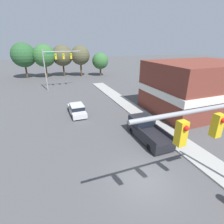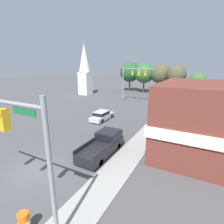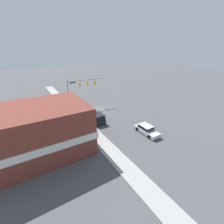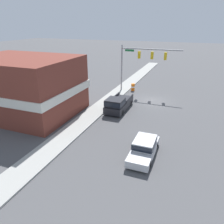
{
  "view_description": "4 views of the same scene",
  "coord_description": "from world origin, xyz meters",
  "views": [
    {
      "loc": [
        -5.52,
        -7.99,
        9.07
      ],
      "look_at": [
        0.96,
        8.69,
        1.78
      ],
      "focal_mm": 28.0,
      "sensor_mm": 36.0,
      "label": 1
    },
    {
      "loc": [
        11.02,
        -7.83,
        8.22
      ],
      "look_at": [
        0.6,
        11.88,
        2.05
      ],
      "focal_mm": 28.0,
      "sensor_mm": 36.0,
      "label": 2
    },
    {
      "loc": [
        14.47,
        29.46,
        13.31
      ],
      "look_at": [
        1.39,
        8.21,
        2.7
      ],
      "focal_mm": 24.0,
      "sensor_mm": 36.0,
      "label": 3
    },
    {
      "loc": [
        -5.17,
        28.97,
        10.25
      ],
      "look_at": [
        1.15,
        12.64,
        3.0
      ],
      "focal_mm": 35.0,
      "sensor_mm": 36.0,
      "label": 4
    }
  ],
  "objects": [
    {
      "name": "car_lead",
      "position": [
        -2.07,
        13.68,
        0.75
      ],
      "size": [
        1.77,
        4.66,
        1.43
      ],
      "color": "black",
      "rests_on": "ground"
    },
    {
      "name": "corner_brick_building",
      "position": [
        13.57,
        9.57,
        3.27
      ],
      "size": [
        12.64,
        9.68,
        6.6
      ],
      "color": "brown",
      "rests_on": "ground"
    },
    {
      "name": "sidewalk_curb",
      "position": [
        5.7,
        0.0,
        0.07
      ],
      "size": [
        2.4,
        60.0,
        0.14
      ],
      "color": "#9E9E99",
      "rests_on": "ground"
    },
    {
      "name": "ground_plane",
      "position": [
        0.0,
        0.0,
        0.0
      ],
      "size": [
        200.0,
        200.0,
        0.0
      ],
      "primitive_type": "plane",
      "color": "#4C4C4F"
    },
    {
      "name": "construction_barrel",
      "position": [
        3.9,
        -3.76,
        0.58
      ],
      "size": [
        0.58,
        0.58,
        1.13
      ],
      "color": "orange",
      "rests_on": "ground"
    },
    {
      "name": "near_signal_assembly",
      "position": [
        2.66,
        -3.38,
        5.28
      ],
      "size": [
        8.99,
        0.49,
        7.09
      ],
      "color": "gray",
      "rests_on": "ground"
    },
    {
      "name": "pickup_truck_parked",
      "position": [
        3.25,
        5.22,
        0.91
      ],
      "size": [
        2.09,
        5.47,
        1.85
      ],
      "color": "black",
      "rests_on": "ground"
    }
  ]
}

